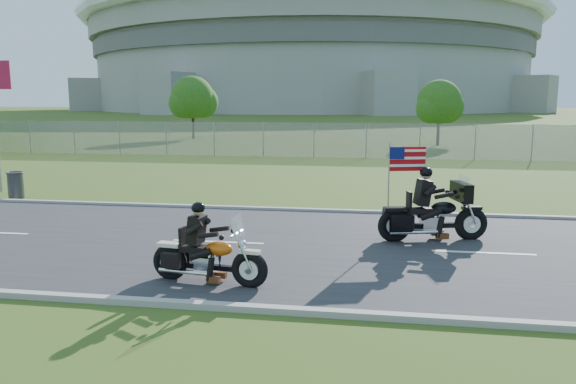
# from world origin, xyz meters

# --- Properties ---
(ground) EXTENTS (420.00, 420.00, 0.00)m
(ground) POSITION_xyz_m (0.00, 0.00, 0.00)
(ground) COLOR #334716
(ground) RESTS_ON ground
(road) EXTENTS (120.00, 8.00, 0.04)m
(road) POSITION_xyz_m (0.00, 0.00, 0.02)
(road) COLOR #28282B
(road) RESTS_ON ground
(curb_north) EXTENTS (120.00, 0.18, 0.12)m
(curb_north) POSITION_xyz_m (0.00, 4.05, 0.05)
(curb_north) COLOR #9E9B93
(curb_north) RESTS_ON ground
(curb_south) EXTENTS (120.00, 0.18, 0.12)m
(curb_south) POSITION_xyz_m (0.00, -4.05, 0.05)
(curb_south) COLOR #9E9B93
(curb_south) RESTS_ON ground
(fence) EXTENTS (60.00, 0.03, 2.00)m
(fence) POSITION_xyz_m (-5.00, 20.00, 1.00)
(fence) COLOR gray
(fence) RESTS_ON ground
(stadium) EXTENTS (140.40, 140.40, 29.20)m
(stadium) POSITION_xyz_m (-20.00, 170.00, 15.58)
(stadium) COLOR #A3A099
(stadium) RESTS_ON ground
(tree_fence_near) EXTENTS (3.52, 3.28, 4.75)m
(tree_fence_near) POSITION_xyz_m (6.04, 30.04, 2.97)
(tree_fence_near) COLOR #382316
(tree_fence_near) RESTS_ON ground
(tree_fence_mid) EXTENTS (3.96, 3.69, 5.30)m
(tree_fence_mid) POSITION_xyz_m (-13.95, 34.04, 3.30)
(tree_fence_mid) COLOR #382316
(tree_fence_mid) RESTS_ON ground
(motorcycle_lead) EXTENTS (2.28, 0.75, 1.54)m
(motorcycle_lead) POSITION_xyz_m (-1.37, -2.86, 0.49)
(motorcycle_lead) COLOR black
(motorcycle_lead) RESTS_ON ground
(motorcycle_follow) EXTENTS (2.65, 1.18, 2.24)m
(motorcycle_follow) POSITION_xyz_m (2.99, 1.00, 0.61)
(motorcycle_follow) COLOR black
(motorcycle_follow) RESTS_ON ground
(trash_can) EXTENTS (0.57, 0.57, 0.89)m
(trash_can) POSITION_xyz_m (-10.52, 4.81, 0.44)
(trash_can) COLOR #37383C
(trash_can) RESTS_ON ground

